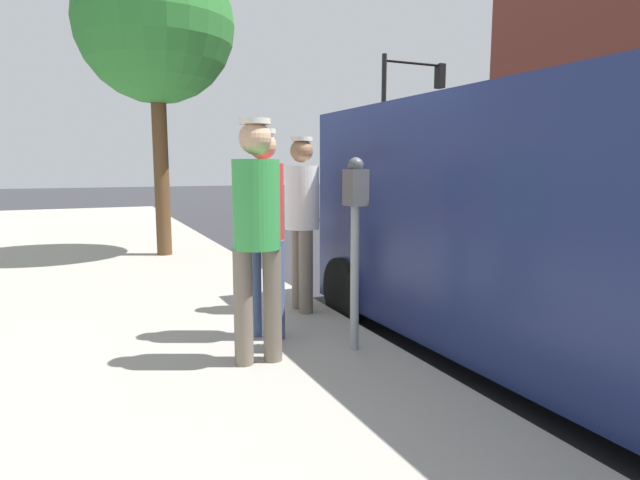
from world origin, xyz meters
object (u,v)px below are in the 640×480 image
(pedestrian_in_red, at_px, (264,220))
(traffic_light_corner, at_px, (405,109))
(parking_meter_near, at_px, (355,221))
(parked_van, at_px, (592,227))
(pedestrian_in_green, at_px, (257,225))
(street_tree, at_px, (155,25))
(pedestrian_in_white, at_px, (302,212))

(pedestrian_in_red, height_order, traffic_light_corner, traffic_light_corner)
(parking_meter_near, distance_m, parked_van, 1.75)
(pedestrian_in_green, bearing_deg, street_tree, -90.43)
(parking_meter_near, height_order, pedestrian_in_white, pedestrian_in_white)
(parked_van, bearing_deg, parking_meter_near, -30.77)
(traffic_light_corner, bearing_deg, parking_meter_near, 55.29)
(parked_van, relative_size, traffic_light_corner, 1.01)
(pedestrian_in_red, distance_m, parked_van, 2.53)
(parking_meter_near, relative_size, traffic_light_corner, 0.29)
(parking_meter_near, distance_m, pedestrian_in_white, 1.24)
(parking_meter_near, height_order, pedestrian_in_red, pedestrian_in_red)
(pedestrian_in_red, bearing_deg, parked_van, 144.34)
(pedestrian_in_green, bearing_deg, pedestrian_in_white, -125.16)
(pedestrian_in_green, distance_m, street_tree, 5.90)
(parking_meter_near, height_order, street_tree, street_tree)
(pedestrian_in_red, bearing_deg, parking_meter_near, 133.66)
(parked_van, bearing_deg, traffic_light_corner, -117.58)
(parking_meter_near, relative_size, street_tree, 0.31)
(pedestrian_in_green, relative_size, street_tree, 0.36)
(pedestrian_in_green, bearing_deg, parking_meter_near, 176.91)
(traffic_light_corner, bearing_deg, pedestrian_in_red, 52.05)
(pedestrian_in_green, bearing_deg, parked_van, 157.72)
(pedestrian_in_red, bearing_deg, pedestrian_in_green, 66.90)
(street_tree, bearing_deg, pedestrian_in_green, 89.57)
(pedestrian_in_red, height_order, pedestrian_in_green, pedestrian_in_green)
(street_tree, bearing_deg, parking_meter_near, 97.95)
(pedestrian_in_green, xyz_separation_m, traffic_light_corner, (-8.78, -11.50, 2.34))
(parking_meter_near, height_order, traffic_light_corner, traffic_light_corner)
(pedestrian_in_white, bearing_deg, street_tree, -78.94)
(pedestrian_in_green, distance_m, pedestrian_in_white, 1.46)
(parked_van, relative_size, street_tree, 1.07)
(parking_meter_near, xyz_separation_m, pedestrian_in_red, (0.55, -0.58, -0.02))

